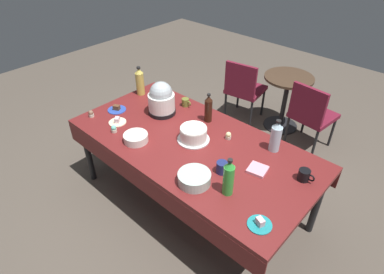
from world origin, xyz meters
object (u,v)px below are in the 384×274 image
object	(u,v)px
cupcake_vanilla	(91,114)
coffee_mug_navy	(222,168)
cupcake_mint	(114,129)
round_cafe_table	(286,93)
soda_bottle_lime_soda	(229,178)
coffee_mug_black	(304,175)
dessert_plate_cream	(117,121)
dessert_plate_teal	(260,224)
cupcake_berry	(228,136)
maroon_chair_left	(244,87)
soda_bottle_water	(276,136)
soda_bottle_cola	(208,109)
potluck_table	(192,147)
frosted_layer_cake	(193,134)
maroon_chair_right	(311,113)
coffee_mug_olive	(186,102)
glass_salad_bowl	(194,178)
soda_bottle_ginger_ale	(140,82)
ceramic_snack_bowl	(136,138)
dessert_plate_cobalt	(117,109)
slow_cooker	(161,99)

from	to	relation	value
cupcake_vanilla	coffee_mug_navy	distance (m)	1.44
cupcake_mint	round_cafe_table	world-z (taller)	cupcake_mint
soda_bottle_lime_soda	coffee_mug_black	bearing A→B (deg)	55.38
dessert_plate_cream	dessert_plate_teal	bearing A→B (deg)	-3.82
cupcake_berry	soda_bottle_lime_soda	xyz separation A→B (m)	(0.39, -0.52, 0.11)
cupcake_vanilla	maroon_chair_left	bearing A→B (deg)	76.86
soda_bottle_water	maroon_chair_left	distance (m)	1.68
soda_bottle_cola	round_cafe_table	distance (m)	1.51
potluck_table	frosted_layer_cake	distance (m)	0.13
potluck_table	maroon_chair_right	distance (m)	1.64
cupcake_vanilla	coffee_mug_olive	bearing A→B (deg)	55.40
coffee_mug_navy	maroon_chair_right	world-z (taller)	maroon_chair_right
dessert_plate_cream	soda_bottle_water	size ratio (longest dim) A/B	0.57
glass_salad_bowl	coffee_mug_navy	xyz separation A→B (m)	(0.08, 0.23, 0.01)
soda_bottle_water	soda_bottle_ginger_ale	size ratio (longest dim) A/B	0.93
soda_bottle_water	maroon_chair_left	bearing A→B (deg)	133.01
glass_salad_bowl	round_cafe_table	distance (m)	2.22
ceramic_snack_bowl	coffee_mug_olive	distance (m)	0.73
frosted_layer_cake	dessert_plate_cobalt	distance (m)	0.91
potluck_table	ceramic_snack_bowl	distance (m)	0.49
ceramic_snack_bowl	soda_bottle_lime_soda	world-z (taller)	soda_bottle_lime_soda
dessert_plate_cobalt	coffee_mug_black	world-z (taller)	coffee_mug_black
potluck_table	round_cafe_table	size ratio (longest dim) A/B	3.06
maroon_chair_right	soda_bottle_water	bearing A→B (deg)	-81.19
glass_salad_bowl	cupcake_berry	bearing A→B (deg)	103.88
dessert_plate_cobalt	cupcake_berry	world-z (taller)	cupcake_berry
cupcake_mint	soda_bottle_lime_soda	distance (m)	1.22
ceramic_snack_bowl	coffee_mug_olive	bearing A→B (deg)	97.74
cupcake_berry	dessert_plate_cream	bearing A→B (deg)	-151.47
potluck_table	soda_bottle_water	world-z (taller)	soda_bottle_water
dessert_plate_teal	coffee_mug_navy	world-z (taller)	coffee_mug_navy
slow_cooker	round_cafe_table	bearing A→B (deg)	73.59
soda_bottle_ginger_ale	coffee_mug_olive	size ratio (longest dim) A/B	2.76
dessert_plate_cream	cupcake_vanilla	xyz separation A→B (m)	(-0.27, -0.11, 0.02)
soda_bottle_water	glass_salad_bowl	bearing A→B (deg)	-106.85
slow_cooker	frosted_layer_cake	bearing A→B (deg)	-13.07
dessert_plate_cream	coffee_mug_navy	bearing A→B (deg)	5.97
maroon_chair_left	round_cafe_table	xyz separation A→B (m)	(0.49, 0.22, 0.01)
dessert_plate_cobalt	coffee_mug_navy	bearing A→B (deg)	-0.55
maroon_chair_left	maroon_chair_right	distance (m)	0.93
dessert_plate_teal	round_cafe_table	bearing A→B (deg)	114.21
frosted_layer_cake	coffee_mug_navy	bearing A→B (deg)	-19.92
glass_salad_bowl	ceramic_snack_bowl	xyz separation A→B (m)	(-0.72, 0.04, -0.01)
glass_salad_bowl	soda_bottle_ginger_ale	size ratio (longest dim) A/B	0.79
cupcake_berry	cupcake_mint	world-z (taller)	same
glass_salad_bowl	soda_bottle_ginger_ale	xyz separation A→B (m)	(-1.35, 0.62, 0.10)
coffee_mug_black	coffee_mug_olive	distance (m)	1.41
cupcake_vanilla	soda_bottle_cola	world-z (taller)	soda_bottle_cola
cupcake_berry	soda_bottle_ginger_ale	world-z (taller)	soda_bottle_ginger_ale
dessert_plate_cream	coffee_mug_navy	xyz separation A→B (m)	(1.15, 0.12, 0.04)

